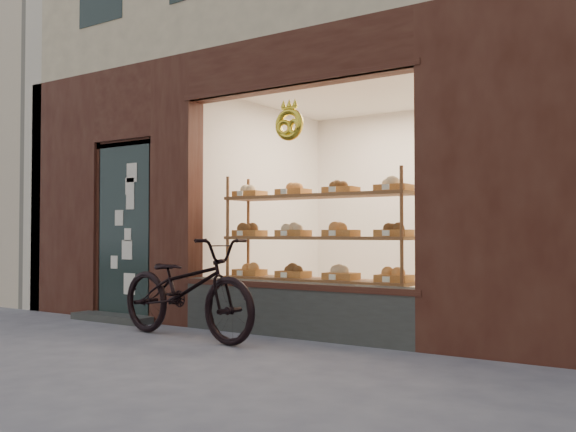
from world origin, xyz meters
The scene contains 4 objects.
ground centered at (0.00, 0.00, 0.00)m, with size 90.00×90.00×0.00m, color #51515E.
neighbor_left centered at (-9.60, 5.50, 4.50)m, with size 12.00×7.00×9.00m, color beige.
display_shelf centered at (0.45, 2.55, 0.86)m, with size 2.20×0.45×1.70m.
bicycle centered at (-0.40, 1.43, 0.50)m, with size 0.67×1.91×1.00m, color black.
Camera 1 is at (4.02, -3.34, 1.04)m, focal length 40.00 mm.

